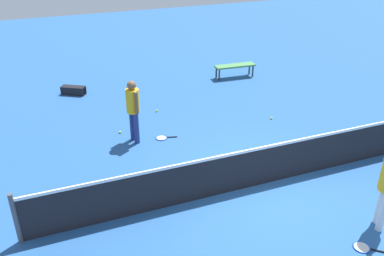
% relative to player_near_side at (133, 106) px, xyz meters
% --- Properties ---
extents(ground_plane, '(40.00, 40.00, 0.00)m').
position_rel_player_near_side_xyz_m(ground_plane, '(-2.08, 2.98, -1.01)').
color(ground_plane, '#265693').
extents(court_net, '(10.09, 0.09, 1.07)m').
position_rel_player_near_side_xyz_m(court_net, '(-2.08, 2.98, -0.51)').
color(court_net, '#4C4C51').
rests_on(court_net, ground_plane).
extents(player_near_side, '(0.41, 0.53, 1.70)m').
position_rel_player_near_side_xyz_m(player_near_side, '(0.00, 0.00, 0.00)').
color(player_near_side, navy).
rests_on(player_near_side, ground_plane).
extents(tennis_racket_near_player, '(0.61, 0.38, 0.03)m').
position_rel_player_near_side_xyz_m(tennis_racket_near_player, '(-0.72, 0.12, -1.00)').
color(tennis_racket_near_player, blue).
rests_on(tennis_racket_near_player, ground_plane).
extents(tennis_racket_far_player, '(0.55, 0.52, 0.03)m').
position_rel_player_near_side_xyz_m(tennis_racket_far_player, '(-2.82, 5.41, -1.00)').
color(tennis_racket_far_player, blue).
rests_on(tennis_racket_far_player, ground_plane).
extents(tennis_ball_near_player, '(0.07, 0.07, 0.07)m').
position_rel_player_near_side_xyz_m(tennis_ball_near_player, '(-4.08, 0.17, -0.98)').
color(tennis_ball_near_player, '#C6E033').
rests_on(tennis_ball_near_player, ground_plane).
extents(tennis_ball_by_net, '(0.07, 0.07, 0.07)m').
position_rel_player_near_side_xyz_m(tennis_ball_by_net, '(-1.07, -1.56, -0.98)').
color(tennis_ball_by_net, '#C6E033').
rests_on(tennis_ball_by_net, ground_plane).
extents(tennis_ball_midcourt, '(0.07, 0.07, 0.07)m').
position_rel_player_near_side_xyz_m(tennis_ball_midcourt, '(0.29, -0.58, -0.98)').
color(tennis_ball_midcourt, '#C6E033').
rests_on(tennis_ball_midcourt, ground_plane).
extents(tennis_ball_baseline, '(0.07, 0.07, 0.07)m').
position_rel_player_near_side_xyz_m(tennis_ball_baseline, '(-5.07, 2.09, -0.98)').
color(tennis_ball_baseline, '#C6E033').
rests_on(tennis_ball_baseline, ground_plane).
extents(courtside_bench, '(1.52, 0.50, 0.48)m').
position_rel_player_near_side_xyz_m(courtside_bench, '(-4.69, -3.45, -0.59)').
color(courtside_bench, '#4C8C4C').
rests_on(courtside_bench, ground_plane).
extents(equipment_bag, '(0.83, 0.66, 0.28)m').
position_rel_player_near_side_xyz_m(equipment_bag, '(1.09, -3.93, -0.87)').
color(equipment_bag, black).
rests_on(equipment_bag, ground_plane).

